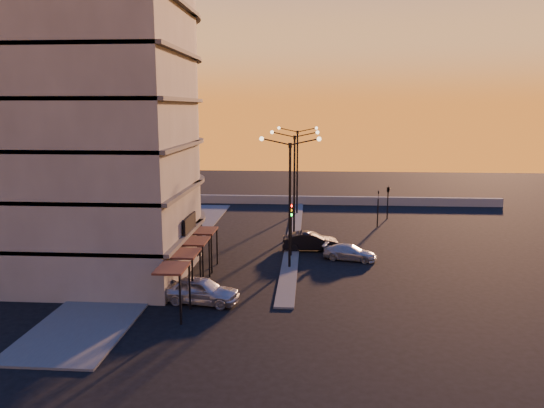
{
  "coord_description": "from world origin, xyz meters",
  "views": [
    {
      "loc": [
        1.45,
        -37.03,
        11.48
      ],
      "look_at": [
        -1.73,
        6.19,
        3.59
      ],
      "focal_mm": 35.0,
      "sensor_mm": 36.0,
      "label": 1
    }
  ],
  "objects_px": {
    "car_sedan": "(310,241)",
    "car_wagon": "(350,252)",
    "streetlamp_mid": "(294,175)",
    "car_hatchback": "(201,290)",
    "traffic_light_main": "(291,221)"
  },
  "relations": [
    {
      "from": "car_hatchback",
      "to": "car_sedan",
      "type": "relative_size",
      "value": 1.02
    },
    {
      "from": "streetlamp_mid",
      "to": "traffic_light_main",
      "type": "distance_m",
      "value": 7.62
    },
    {
      "from": "car_sedan",
      "to": "car_hatchback",
      "type": "bearing_deg",
      "value": 149.3
    },
    {
      "from": "streetlamp_mid",
      "to": "car_hatchback",
      "type": "xyz_separation_m",
      "value": [
        -4.99,
        -17.35,
        -4.8
      ]
    },
    {
      "from": "streetlamp_mid",
      "to": "car_sedan",
      "type": "distance_m",
      "value": 7.11
    },
    {
      "from": "car_hatchback",
      "to": "traffic_light_main",
      "type": "bearing_deg",
      "value": -16.25
    },
    {
      "from": "car_sedan",
      "to": "car_wagon",
      "type": "height_order",
      "value": "car_sedan"
    },
    {
      "from": "streetlamp_mid",
      "to": "car_sedan",
      "type": "bearing_deg",
      "value": -73.27
    },
    {
      "from": "streetlamp_mid",
      "to": "car_sedan",
      "type": "xyz_separation_m",
      "value": [
        1.5,
        -4.99,
        -4.84
      ]
    },
    {
      "from": "streetlamp_mid",
      "to": "car_wagon",
      "type": "distance_m",
      "value": 10.08
    },
    {
      "from": "traffic_light_main",
      "to": "car_sedan",
      "type": "bearing_deg",
      "value": 54.93
    },
    {
      "from": "streetlamp_mid",
      "to": "car_sedan",
      "type": "height_order",
      "value": "streetlamp_mid"
    },
    {
      "from": "car_hatchback",
      "to": "car_wagon",
      "type": "relative_size",
      "value": 1.14
    },
    {
      "from": "car_wagon",
      "to": "traffic_light_main",
      "type": "bearing_deg",
      "value": 99.6
    },
    {
      "from": "traffic_light_main",
      "to": "car_wagon",
      "type": "bearing_deg",
      "value": -4.82
    }
  ]
}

